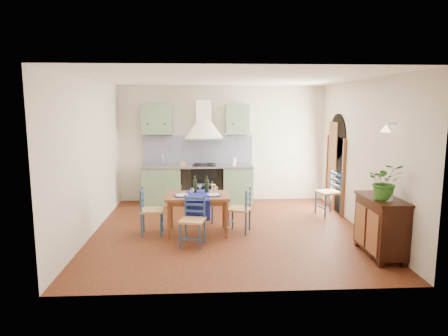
{
  "coord_description": "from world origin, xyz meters",
  "views": [
    {
      "loc": [
        -0.48,
        -7.21,
        2.33
      ],
      "look_at": [
        -0.08,
        0.3,
        1.14
      ],
      "focal_mm": 32.0,
      "sensor_mm": 36.0,
      "label": 1
    }
  ],
  "objects_px": {
    "dining_table": "(198,199)",
    "potted_plant": "(385,182)",
    "sideboard": "(381,224)",
    "chair_near": "(193,220)"
  },
  "relations": [
    {
      "from": "chair_near",
      "to": "potted_plant",
      "type": "xyz_separation_m",
      "value": [
        2.88,
        -0.78,
        0.78
      ]
    },
    {
      "from": "dining_table",
      "to": "chair_near",
      "type": "relative_size",
      "value": 1.37
    },
    {
      "from": "dining_table",
      "to": "potted_plant",
      "type": "xyz_separation_m",
      "value": [
        2.8,
        -1.41,
        0.57
      ]
    },
    {
      "from": "dining_table",
      "to": "sideboard",
      "type": "bearing_deg",
      "value": -24.08
    },
    {
      "from": "sideboard",
      "to": "potted_plant",
      "type": "height_order",
      "value": "potted_plant"
    },
    {
      "from": "chair_near",
      "to": "potted_plant",
      "type": "distance_m",
      "value": 3.08
    },
    {
      "from": "chair_near",
      "to": "sideboard",
      "type": "relative_size",
      "value": 0.79
    },
    {
      "from": "dining_table",
      "to": "sideboard",
      "type": "height_order",
      "value": "dining_table"
    },
    {
      "from": "potted_plant",
      "to": "chair_near",
      "type": "bearing_deg",
      "value": 164.77
    },
    {
      "from": "dining_table",
      "to": "potted_plant",
      "type": "bearing_deg",
      "value": -26.81
    }
  ]
}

